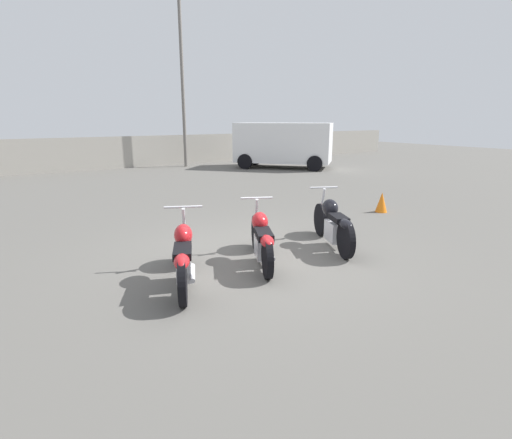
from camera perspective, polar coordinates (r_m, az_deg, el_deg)
The scene contains 8 objects.
ground_plane at distance 6.96m, azimuth 0.08°, elevation -5.22°, with size 60.00×60.00×0.00m, color #5B5954.
fence_back at distance 19.81m, azimuth -23.37°, elevation 8.56°, with size 40.00×0.04×1.50m.
light_pole_right at distance 20.30m, azimuth -10.55°, elevation 20.69°, with size 0.70×0.35×7.97m.
motorcycle_slot_0 at distance 5.79m, azimuth -10.29°, elevation -5.08°, with size 1.05×1.95×1.00m.
motorcycle_slot_1 at distance 6.51m, azimuth 0.82°, elevation -2.73°, with size 1.02×1.83×0.99m.
motorcycle_slot_2 at distance 7.50m, azimuth 10.98°, elevation -0.56°, with size 1.00×1.90×1.02m.
parked_van at distance 19.40m, azimuth 3.93°, elevation 10.85°, with size 4.43×4.67×2.11m.
traffic_cone_near at distance 10.62m, azimuth 17.51°, elevation 2.37°, with size 0.30×0.30×0.51m.
Camera 1 is at (-3.66, -5.44, 2.32)m, focal length 28.00 mm.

